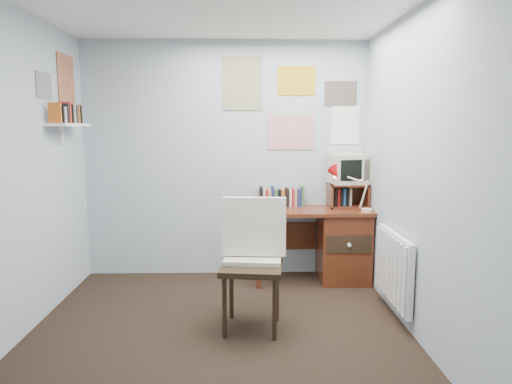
% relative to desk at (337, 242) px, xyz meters
% --- Properties ---
extents(ground, '(3.50, 3.50, 0.00)m').
position_rel_desk_xyz_m(ground, '(-1.17, -1.48, -0.41)').
color(ground, black).
rests_on(ground, ground).
extents(back_wall, '(3.00, 0.02, 2.50)m').
position_rel_desk_xyz_m(back_wall, '(-1.17, 0.27, 0.84)').
color(back_wall, '#A1B2B9').
rests_on(back_wall, ground).
extents(right_wall, '(0.02, 3.50, 2.50)m').
position_rel_desk_xyz_m(right_wall, '(0.33, -1.48, 0.84)').
color(right_wall, '#A1B2B9').
rests_on(right_wall, ground).
extents(desk, '(1.20, 0.55, 0.76)m').
position_rel_desk_xyz_m(desk, '(0.00, 0.00, 0.00)').
color(desk, '#612A16').
rests_on(desk, ground).
extents(desk_chair, '(0.57, 0.55, 1.01)m').
position_rel_desk_xyz_m(desk_chair, '(-0.92, -1.16, 0.10)').
color(desk_chair, black).
rests_on(desk_chair, ground).
extents(desk_lamp, '(0.31, 0.28, 0.40)m').
position_rel_desk_xyz_m(desk_lamp, '(0.26, -0.16, 0.56)').
color(desk_lamp, '#AF0B11').
rests_on(desk_lamp, desk).
extents(tv_riser, '(0.40, 0.30, 0.25)m').
position_rel_desk_xyz_m(tv_riser, '(0.12, 0.11, 0.48)').
color(tv_riser, '#612A16').
rests_on(tv_riser, desk).
extents(crt_tv, '(0.41, 0.39, 0.33)m').
position_rel_desk_xyz_m(crt_tv, '(0.12, 0.13, 0.77)').
color(crt_tv, beige).
rests_on(crt_tv, tv_riser).
extents(book_row, '(0.60, 0.14, 0.22)m').
position_rel_desk_xyz_m(book_row, '(-0.51, 0.18, 0.46)').
color(book_row, '#612A16').
rests_on(book_row, desk).
extents(radiator, '(0.09, 0.80, 0.60)m').
position_rel_desk_xyz_m(radiator, '(0.29, -0.93, 0.01)').
color(radiator, white).
rests_on(radiator, right_wall).
extents(wall_shelf, '(0.20, 0.62, 0.24)m').
position_rel_desk_xyz_m(wall_shelf, '(-2.57, -0.38, 1.21)').
color(wall_shelf, white).
rests_on(wall_shelf, left_wall).
extents(posters_back, '(1.20, 0.01, 0.90)m').
position_rel_desk_xyz_m(posters_back, '(-0.47, 0.26, 1.44)').
color(posters_back, white).
rests_on(posters_back, back_wall).
extents(posters_left, '(0.01, 0.70, 0.60)m').
position_rel_desk_xyz_m(posters_left, '(-2.67, -0.38, 1.59)').
color(posters_left, white).
rests_on(posters_left, left_wall).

